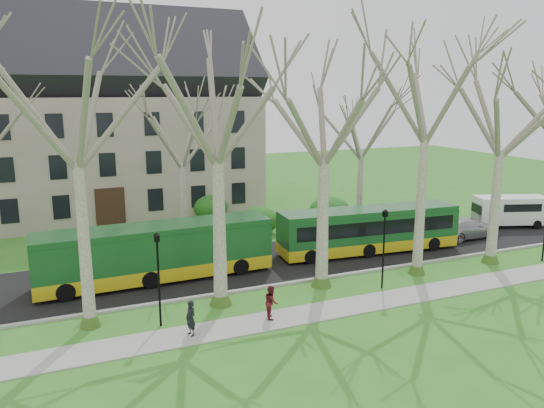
{
  "coord_description": "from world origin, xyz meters",
  "views": [
    {
      "loc": [
        -10.11,
        -23.66,
        10.49
      ],
      "look_at": [
        1.21,
        3.0,
        4.29
      ],
      "focal_mm": 35.0,
      "sensor_mm": 36.0,
      "label": 1
    }
  ],
  "objects": [
    {
      "name": "ground",
      "position": [
        0.0,
        0.0,
        0.0
      ],
      "size": [
        120.0,
        120.0,
        0.0
      ],
      "primitive_type": "plane",
      "color": "#307A23",
      "rests_on": "ground"
    },
    {
      "name": "sidewalk",
      "position": [
        0.0,
        -2.5,
        0.03
      ],
      "size": [
        70.0,
        2.0,
        0.06
      ],
      "primitive_type": "cube",
      "color": "gray",
      "rests_on": "ground"
    },
    {
      "name": "road",
      "position": [
        0.0,
        5.5,
        0.03
      ],
      "size": [
        80.0,
        8.0,
        0.06
      ],
      "primitive_type": "cube",
      "color": "black",
      "rests_on": "ground"
    },
    {
      "name": "curb",
      "position": [
        0.0,
        1.5,
        0.07
      ],
      "size": [
        80.0,
        0.25,
        0.14
      ],
      "primitive_type": "cube",
      "color": "#A5A39E",
      "rests_on": "ground"
    },
    {
      "name": "building",
      "position": [
        -6.0,
        24.0,
        8.07
      ],
      "size": [
        26.5,
        12.2,
        16.0
      ],
      "color": "gray",
      "rests_on": "ground"
    },
    {
      "name": "tree_row_verge",
      "position": [
        0.0,
        0.3,
        7.0
      ],
      "size": [
        49.0,
        7.0,
        14.0
      ],
      "color": "gray",
      "rests_on": "ground"
    },
    {
      "name": "tree_row_far",
      "position": [
        -1.33,
        11.0,
        6.0
      ],
      "size": [
        33.0,
        7.0,
        12.0
      ],
      "color": "gray",
      "rests_on": "ground"
    },
    {
      "name": "lamp_row",
      "position": [
        -0.0,
        -1.0,
        2.57
      ],
      "size": [
        36.22,
        0.22,
        4.3
      ],
      "color": "black",
      "rests_on": "ground"
    },
    {
      "name": "hedges",
      "position": [
        -4.67,
        14.0,
        1.0
      ],
      "size": [
        30.6,
        8.6,
        2.0
      ],
      "color": "#1A4E16",
      "rests_on": "ground"
    },
    {
      "name": "bus_lead",
      "position": [
        -4.96,
        4.98,
        1.68
      ],
      "size": [
        13.05,
        3.1,
        3.24
      ],
      "primitive_type": null,
      "rotation": [
        0.0,
        0.0,
        0.03
      ],
      "color": "#154C20",
      "rests_on": "road"
    },
    {
      "name": "bus_follow",
      "position": [
        8.93,
        4.85,
        1.57
      ],
      "size": [
        12.26,
        3.47,
        3.02
      ],
      "primitive_type": null,
      "rotation": [
        0.0,
        0.0,
        -0.08
      ],
      "color": "#154C20",
      "rests_on": "road"
    },
    {
      "name": "sedan",
      "position": [
        17.26,
        4.92,
        0.81
      ],
      "size": [
        5.23,
        2.26,
        1.5
      ],
      "primitive_type": "imported",
      "rotation": [
        0.0,
        0.0,
        1.6
      ],
      "color": "#BABABF",
      "rests_on": "road"
    },
    {
      "name": "van_a",
      "position": [
        22.86,
        6.23,
        1.24
      ],
      "size": [
        5.77,
        3.65,
        2.37
      ],
      "primitive_type": null,
      "rotation": [
        0.0,
        0.0,
        -0.34
      ],
      "color": "white",
      "rests_on": "road"
    },
    {
      "name": "pedestrian_a",
      "position": [
        -4.99,
        -2.58,
        0.84
      ],
      "size": [
        0.55,
        0.67,
        1.57
      ],
      "primitive_type": "imported",
      "rotation": [
        0.0,
        0.0,
        -1.21
      ],
      "color": "black",
      "rests_on": "sidewalk"
    },
    {
      "name": "pedestrian_b",
      "position": [
        -1.07,
        -2.29,
        0.85
      ],
      "size": [
        0.78,
        0.9,
        1.58
      ],
      "primitive_type": "imported",
      "rotation": [
        0.0,
        0.0,
        1.31
      ],
      "color": "#59141D",
      "rests_on": "sidewalk"
    }
  ]
}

